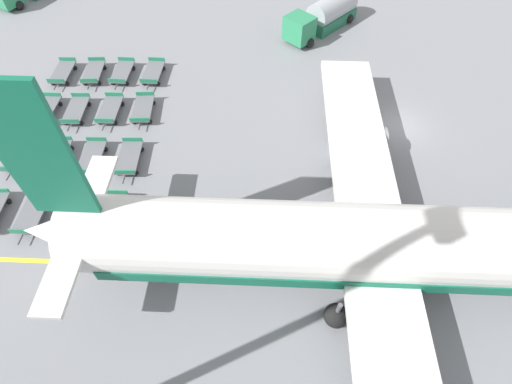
{
  "coord_description": "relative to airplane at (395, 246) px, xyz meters",
  "views": [
    {
      "loc": [
        23.03,
        -11.12,
        20.92
      ],
      "look_at": [
        7.52,
        -11.07,
        1.32
      ],
      "focal_mm": 28.0,
      "sensor_mm": 36.0,
      "label": 1
    }
  ],
  "objects": [
    {
      "name": "baggage_dolly_row_far_col_b",
      "position": [
        -13.82,
        -16.05,
        -2.43
      ],
      "size": [
        3.92,
        1.65,
        0.92
      ],
      "color": "slate",
      "rests_on": "ground_plane"
    },
    {
      "name": "baggage_dolly_row_mid_a_col_c",
      "position": [
        -8.73,
        -21.22,
        -2.43
      ],
      "size": [
        3.92,
        1.65,
        0.92
      ],
      "color": "slate",
      "rests_on": "ground_plane"
    },
    {
      "name": "baggage_dolly_row_mid_b_col_b",
      "position": [
        -13.75,
        -18.62,
        -2.43
      ],
      "size": [
        3.92,
        1.66,
        0.92
      ],
      "color": "slate",
      "rests_on": "ground_plane"
    },
    {
      "name": "baggage_dolly_row_mid_b_col_a",
      "position": [
        -18.65,
        -18.67,
        -2.43
      ],
      "size": [
        3.94,
        1.73,
        0.92
      ],
      "color": "slate",
      "rests_on": "ground_plane"
    },
    {
      "name": "baggage_dolly_row_near_col_b",
      "position": [
        -13.75,
        -23.63,
        -2.43
      ],
      "size": [
        3.93,
        1.7,
        0.92
      ],
      "color": "slate",
      "rests_on": "ground_plane"
    },
    {
      "name": "baggage_dolly_row_far_col_d",
      "position": [
        -3.75,
        -16.29,
        -2.43
      ],
      "size": [
        3.92,
        1.66,
        0.92
      ],
      "color": "slate",
      "rests_on": "ground_plane"
    },
    {
      "name": "fuel_tanker_primary",
      "position": [
        -26.59,
        -0.49,
        -1.6
      ],
      "size": [
        7.76,
        7.74,
        3.08
      ],
      "color": "#2D8C5B",
      "rests_on": "ground_plane"
    },
    {
      "name": "ground_plane",
      "position": [
        -12.37,
        3.85,
        -2.9
      ],
      "size": [
        500.0,
        500.0,
        0.0
      ],
      "primitive_type": "plane",
      "color": "gray"
    },
    {
      "name": "baggage_dolly_row_near_col_c",
      "position": [
        -8.89,
        -23.84,
        -2.43
      ],
      "size": [
        3.93,
        1.72,
        0.92
      ],
      "color": "slate",
      "rests_on": "ground_plane"
    },
    {
      "name": "airplane",
      "position": [
        0.0,
        0.0,
        0.0
      ],
      "size": [
        34.91,
        39.94,
        12.78
      ],
      "color": "white",
      "rests_on": "ground_plane"
    },
    {
      "name": "baggage_dolly_row_mid_a_col_a",
      "position": [
        -18.68,
        -21.14,
        -2.43
      ],
      "size": [
        3.92,
        1.65,
        0.92
      ],
      "color": "slate",
      "rests_on": "ground_plane"
    },
    {
      "name": "baggage_dolly_row_mid_a_col_d",
      "position": [
        -3.9,
        -21.27,
        -2.43
      ],
      "size": [
        3.92,
        1.68,
        0.92
      ],
      "color": "slate",
      "rests_on": "ground_plane"
    },
    {
      "name": "baggage_dolly_row_near_col_a",
      "position": [
        -18.66,
        -23.77,
        -2.43
      ],
      "size": [
        3.91,
        1.64,
        0.92
      ],
      "color": "slate",
      "rests_on": "ground_plane"
    },
    {
      "name": "baggage_dolly_row_mid_b_col_d",
      "position": [
        -3.89,
        -18.97,
        -2.43
      ],
      "size": [
        3.91,
        1.63,
        0.92
      ],
      "color": "slate",
      "rests_on": "ground_plane"
    },
    {
      "name": "stand_guidance_stripe",
      "position": [
        -0.22,
        -8.26,
        -2.9
      ],
      "size": [
        1.81,
        33.24,
        0.01
      ],
      "color": "yellow",
      "rests_on": "ground_plane"
    },
    {
      "name": "baggage_dolly_row_mid_a_col_b",
      "position": [
        -13.69,
        -21.26,
        -2.43
      ],
      "size": [
        3.9,
        1.6,
        0.92
      ],
      "color": "slate",
      "rests_on": "ground_plane"
    },
    {
      "name": "baggage_dolly_row_far_col_c",
      "position": [
        -8.59,
        -16.12,
        -2.43
      ],
      "size": [
        3.9,
        1.59,
        0.92
      ],
      "color": "slate",
      "rests_on": "ground_plane"
    },
    {
      "name": "baggage_dolly_row_mid_b_col_c",
      "position": [
        -8.64,
        -18.77,
        -2.43
      ],
      "size": [
        3.91,
        1.63,
        0.92
      ],
      "color": "slate",
      "rests_on": "ground_plane"
    },
    {
      "name": "baggage_dolly_row_far_col_a",
      "position": [
        -18.61,
        -16.01,
        -2.43
      ],
      "size": [
        3.94,
        1.74,
        0.92
      ],
      "color": "slate",
      "rests_on": "ground_plane"
    }
  ]
}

